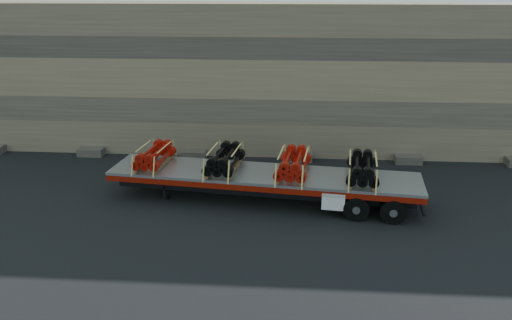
% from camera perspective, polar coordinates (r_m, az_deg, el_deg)
% --- Properties ---
extents(ground, '(120.00, 120.00, 0.00)m').
position_cam_1_polar(ground, '(19.19, -0.90, -4.62)').
color(ground, black).
rests_on(ground, ground).
extents(rock_wall, '(44.00, 3.00, 7.00)m').
position_cam_1_polar(rock_wall, '(24.37, 0.40, 9.30)').
color(rock_wall, '#7A6B54').
rests_on(rock_wall, ground).
extents(trailer, '(11.80, 3.58, 1.16)m').
position_cam_1_polar(trailer, '(18.90, 0.80, -3.09)').
color(trailer, '#B7BABF').
rests_on(trailer, ground).
extents(bundle_front, '(1.27, 2.18, 0.73)m').
position_cam_1_polar(bundle_front, '(19.71, -11.53, 0.42)').
color(bundle_front, '#A41308').
rests_on(bundle_front, trailer).
extents(bundle_midfront, '(1.38, 2.37, 0.80)m').
position_cam_1_polar(bundle_midfront, '(18.84, -3.63, -0.01)').
color(bundle_midfront, black).
rests_on(bundle_midfront, trailer).
extents(bundle_midrear, '(1.40, 2.40, 0.81)m').
position_cam_1_polar(bundle_midrear, '(18.39, 4.27, -0.51)').
color(bundle_midrear, '#A41308').
rests_on(bundle_midrear, trailer).
extents(bundle_rear, '(1.36, 2.34, 0.79)m').
position_cam_1_polar(bundle_rear, '(18.31, 12.06, -1.03)').
color(bundle_rear, black).
rests_on(bundle_rear, trailer).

